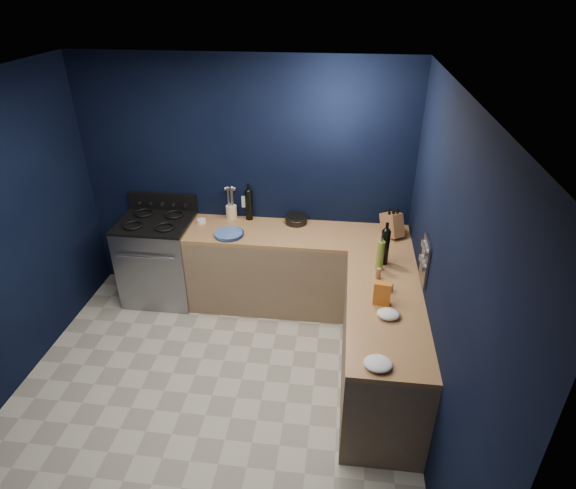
# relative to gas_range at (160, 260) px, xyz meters

# --- Properties ---
(floor) EXTENTS (3.50, 3.50, 0.02)m
(floor) POSITION_rel_gas_range_xyz_m (0.93, -1.42, -0.47)
(floor) COLOR #B0AD9B
(floor) RESTS_ON ground
(ceiling) EXTENTS (3.50, 3.50, 0.02)m
(ceiling) POSITION_rel_gas_range_xyz_m (0.93, -1.42, 2.15)
(ceiling) COLOR silver
(ceiling) RESTS_ON ground
(wall_back) EXTENTS (3.50, 0.02, 2.60)m
(wall_back) POSITION_rel_gas_range_xyz_m (0.93, 0.34, 0.84)
(wall_back) COLOR black
(wall_back) RESTS_ON ground
(wall_right) EXTENTS (0.02, 3.50, 2.60)m
(wall_right) POSITION_rel_gas_range_xyz_m (2.69, -1.42, 0.84)
(wall_right) COLOR black
(wall_right) RESTS_ON ground
(cab_back) EXTENTS (2.30, 0.63, 0.86)m
(cab_back) POSITION_rel_gas_range_xyz_m (1.53, 0.02, -0.03)
(cab_back) COLOR #84684E
(cab_back) RESTS_ON floor
(top_back) EXTENTS (2.30, 0.63, 0.04)m
(top_back) POSITION_rel_gas_range_xyz_m (1.53, 0.02, 0.42)
(top_back) COLOR brown
(top_back) RESTS_ON cab_back
(cab_right) EXTENTS (0.63, 1.67, 0.86)m
(cab_right) POSITION_rel_gas_range_xyz_m (2.37, -1.13, -0.03)
(cab_right) COLOR #84684E
(cab_right) RESTS_ON floor
(top_right) EXTENTS (0.63, 1.67, 0.04)m
(top_right) POSITION_rel_gas_range_xyz_m (2.37, -1.13, 0.42)
(top_right) COLOR brown
(top_right) RESTS_ON cab_right
(gas_range) EXTENTS (0.76, 0.66, 0.92)m
(gas_range) POSITION_rel_gas_range_xyz_m (0.00, 0.00, 0.00)
(gas_range) COLOR gray
(gas_range) RESTS_ON floor
(oven_door) EXTENTS (0.59, 0.02, 0.42)m
(oven_door) POSITION_rel_gas_range_xyz_m (0.00, -0.32, -0.01)
(oven_door) COLOR black
(oven_door) RESTS_ON gas_range
(cooktop) EXTENTS (0.76, 0.66, 0.03)m
(cooktop) POSITION_rel_gas_range_xyz_m (0.00, 0.00, 0.48)
(cooktop) COLOR black
(cooktop) RESTS_ON gas_range
(backguard) EXTENTS (0.76, 0.06, 0.20)m
(backguard) POSITION_rel_gas_range_xyz_m (0.00, 0.30, 0.58)
(backguard) COLOR black
(backguard) RESTS_ON gas_range
(spice_panel) EXTENTS (0.02, 0.28, 0.38)m
(spice_panel) POSITION_rel_gas_range_xyz_m (2.67, -0.87, 0.72)
(spice_panel) COLOR gray
(spice_panel) RESTS_ON wall_right
(wall_outlet) EXTENTS (0.09, 0.02, 0.13)m
(wall_outlet) POSITION_rel_gas_range_xyz_m (0.93, 0.32, 0.62)
(wall_outlet) COLOR white
(wall_outlet) RESTS_ON wall_back
(plate_stack) EXTENTS (0.33, 0.33, 0.04)m
(plate_stack) POSITION_rel_gas_range_xyz_m (0.84, -0.14, 0.46)
(plate_stack) COLOR #3450A8
(plate_stack) RESTS_ON top_back
(ramekin) EXTENTS (0.10, 0.10, 0.04)m
(ramekin) POSITION_rel_gas_range_xyz_m (0.48, 0.12, 0.46)
(ramekin) COLOR white
(ramekin) RESTS_ON top_back
(utensil_crock) EXTENTS (0.14, 0.14, 0.15)m
(utensil_crock) POSITION_rel_gas_range_xyz_m (0.78, 0.27, 0.51)
(utensil_crock) COLOR #F7E1BF
(utensil_crock) RESTS_ON top_back
(wine_bottle_back) EXTENTS (0.09, 0.09, 0.33)m
(wine_bottle_back) POSITION_rel_gas_range_xyz_m (0.97, 0.27, 0.60)
(wine_bottle_back) COLOR black
(wine_bottle_back) RESTS_ON top_back
(lemon_basket) EXTENTS (0.30, 0.30, 0.09)m
(lemon_basket) POSITION_rel_gas_range_xyz_m (1.49, 0.23, 0.48)
(lemon_basket) COLOR black
(lemon_basket) RESTS_ON top_back
(knife_block) EXTENTS (0.26, 0.31, 0.30)m
(knife_block) POSITION_rel_gas_range_xyz_m (2.48, 0.07, 0.56)
(knife_block) COLOR brown
(knife_block) RESTS_ON top_back
(wine_bottle_right) EXTENTS (0.10, 0.10, 0.33)m
(wine_bottle_right) POSITION_rel_gas_range_xyz_m (2.37, -0.48, 0.61)
(wine_bottle_right) COLOR black
(wine_bottle_right) RESTS_ON top_right
(oil_bottle) EXTENTS (0.09, 0.09, 0.28)m
(oil_bottle) POSITION_rel_gas_range_xyz_m (2.33, -0.59, 0.58)
(oil_bottle) COLOR olive
(oil_bottle) RESTS_ON top_right
(spice_jar_near) EXTENTS (0.06, 0.06, 0.10)m
(spice_jar_near) POSITION_rel_gas_range_xyz_m (2.31, -0.75, 0.49)
(spice_jar_near) COLOR olive
(spice_jar_near) RESTS_ON top_right
(spice_jar_far) EXTENTS (0.05, 0.05, 0.08)m
(spice_jar_far) POSITION_rel_gas_range_xyz_m (2.41, -0.94, 0.48)
(spice_jar_far) COLOR olive
(spice_jar_far) RESTS_ON top_right
(crouton_bag) EXTENTS (0.14, 0.08, 0.20)m
(crouton_bag) POSITION_rel_gas_range_xyz_m (2.32, -1.12, 0.54)
(crouton_bag) COLOR #A60B16
(crouton_bag) RESTS_ON top_right
(towel_front) EXTENTS (0.20, 0.18, 0.06)m
(towel_front) POSITION_rel_gas_range_xyz_m (2.37, -1.29, 0.47)
(towel_front) COLOR white
(towel_front) RESTS_ON top_right
(towel_end) EXTENTS (0.20, 0.18, 0.06)m
(towel_end) POSITION_rel_gas_range_xyz_m (2.27, -1.85, 0.47)
(towel_end) COLOR white
(towel_end) RESTS_ON top_right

